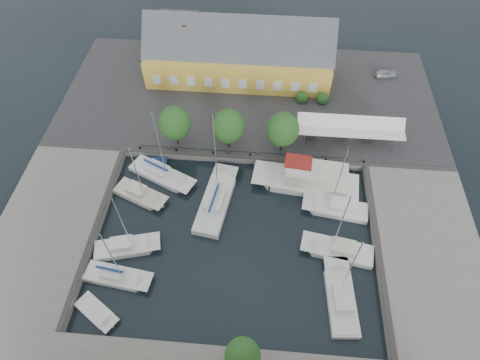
% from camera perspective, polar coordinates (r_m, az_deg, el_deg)
% --- Properties ---
extents(ground, '(140.00, 140.00, 0.00)m').
position_cam_1_polar(ground, '(48.27, -0.59, -6.71)').
color(ground, black).
rests_on(ground, ground).
extents(north_quay, '(56.00, 26.00, 1.00)m').
position_cam_1_polar(north_quay, '(62.97, 1.30, 11.67)').
color(north_quay, '#2D2D30').
rests_on(north_quay, ground).
extents(west_quay, '(12.00, 24.00, 1.00)m').
position_cam_1_polar(west_quay, '(52.82, -25.46, -5.95)').
color(west_quay, slate).
rests_on(west_quay, ground).
extents(east_quay, '(12.00, 24.00, 1.00)m').
position_cam_1_polar(east_quay, '(50.65, 25.20, -9.46)').
color(east_quay, slate).
rests_on(east_quay, ground).
extents(quay_edge_fittings, '(56.00, 24.72, 0.40)m').
position_cam_1_polar(quay_edge_fittings, '(50.03, -0.09, -1.44)').
color(quay_edge_fittings, '#383533').
rests_on(quay_edge_fittings, north_quay).
extents(warehouse, '(28.56, 14.00, 9.55)m').
position_cam_1_polar(warehouse, '(64.98, -0.69, 17.49)').
color(warehouse, gold).
rests_on(warehouse, north_quay).
extents(tent_canopy, '(14.00, 4.00, 2.83)m').
position_cam_1_polar(tent_canopy, '(55.66, 15.39, 7.34)').
color(tent_canopy, white).
rests_on(tent_canopy, north_quay).
extents(quay_trees, '(18.20, 4.20, 6.30)m').
position_cam_1_polar(quay_trees, '(52.04, -1.67, 7.64)').
color(quay_trees, black).
rests_on(quay_trees, north_quay).
extents(car_silver, '(3.62, 1.90, 1.18)m').
position_cam_1_polar(car_silver, '(69.69, 20.05, 14.03)').
color(car_silver, '#ADB0B5').
rests_on(car_silver, north_quay).
extents(car_red, '(1.54, 4.36, 1.43)m').
position_cam_1_polar(car_red, '(56.59, -1.96, 7.66)').
color(car_red, '#551913').
rests_on(car_red, north_quay).
extents(center_sailboat, '(4.74, 11.02, 14.44)m').
position_cam_1_polar(center_sailboat, '(49.93, -3.43, -3.10)').
color(center_sailboat, white).
rests_on(center_sailboat, ground).
extents(trawler, '(13.99, 5.46, 5.00)m').
position_cam_1_polar(trawler, '(51.84, 9.91, 0.02)').
color(trawler, white).
rests_on(trawler, ground).
extents(east_boat_a, '(8.29, 3.74, 11.41)m').
position_cam_1_polar(east_boat_a, '(50.77, 13.57, -4.01)').
color(east_boat_a, white).
rests_on(east_boat_a, ground).
extents(east_boat_b, '(8.53, 4.08, 11.26)m').
position_cam_1_polar(east_boat_b, '(47.77, 13.87, -9.72)').
color(east_boat_b, white).
rests_on(east_boat_b, ground).
extents(east_boat_c, '(3.39, 9.07, 11.29)m').
position_cam_1_polar(east_boat_c, '(45.31, 14.12, -16.04)').
color(east_boat_c, white).
rests_on(east_boat_c, ground).
extents(west_boat_a, '(9.47, 6.28, 12.26)m').
position_cam_1_polar(west_boat_a, '(53.54, -11.16, 0.72)').
color(west_boat_a, white).
rests_on(west_boat_a, ground).
extents(west_boat_b, '(7.41, 4.96, 9.89)m').
position_cam_1_polar(west_boat_b, '(52.13, -14.05, -2.07)').
color(west_boat_b, beige).
rests_on(west_boat_b, ground).
extents(west_boat_c, '(7.81, 4.18, 10.31)m').
position_cam_1_polar(west_boat_c, '(48.41, -15.90, -9.22)').
color(west_boat_c, white).
rests_on(west_boat_c, ground).
extents(west_boat_d, '(7.79, 3.24, 10.27)m').
position_cam_1_polar(west_boat_d, '(46.96, -17.10, -13.04)').
color(west_boat_d, white).
rests_on(west_boat_d, ground).
extents(launch_sw, '(5.24, 4.33, 0.98)m').
position_cam_1_polar(launch_sw, '(46.17, -19.70, -17.30)').
color(launch_sw, white).
rests_on(launch_sw, ground).
extents(launch_nw, '(4.27, 1.88, 0.88)m').
position_cam_1_polar(launch_nw, '(55.29, -12.50, 2.27)').
color(launch_nw, navy).
rests_on(launch_nw, ground).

